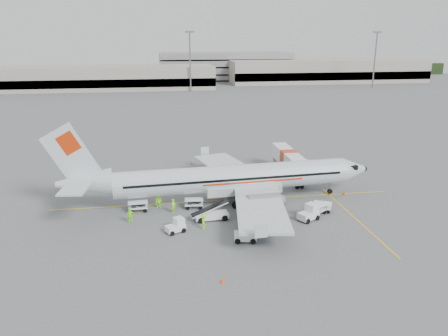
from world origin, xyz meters
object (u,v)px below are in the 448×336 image
at_px(tug_fore, 308,213).
at_px(aircraft, 234,161).
at_px(jet_bridge, 289,164).
at_px(belt_loader, 211,208).
at_px(tug_aft, 175,225).
at_px(tug_mid, 245,233).

bearing_deg(tug_fore, aircraft, 106.49).
distance_m(jet_bridge, belt_loader, 19.75).
bearing_deg(tug_aft, belt_loader, 7.94).
bearing_deg(tug_mid, aircraft, 96.14).
relative_size(belt_loader, tug_mid, 2.23).
bearing_deg(tug_fore, jet_bridge, 51.71).
bearing_deg(jet_bridge, belt_loader, -133.37).
height_order(jet_bridge, tug_mid, jet_bridge).
relative_size(jet_bridge, tug_fore, 6.24).
distance_m(aircraft, tug_fore, 11.32).
bearing_deg(belt_loader, tug_aft, -152.51).
xyz_separation_m(jet_bridge, tug_fore, (-2.51, -16.25, -1.05)).
xyz_separation_m(jet_bridge, tug_mid, (-10.80, -20.44, -1.10)).
height_order(aircraft, tug_fore, aircraft).
relative_size(aircraft, jet_bridge, 2.61).
xyz_separation_m(belt_loader, tug_fore, (11.06, -1.91, -0.46)).
bearing_deg(belt_loader, tug_fore, -15.49).
distance_m(aircraft, jet_bridge, 13.90).
xyz_separation_m(aircraft, tug_fore, (7.46, -7.21, -4.52)).
bearing_deg(tug_aft, tug_mid, -50.05).
xyz_separation_m(aircraft, belt_loader, (-3.59, -5.30, -4.06)).
distance_m(tug_fore, tug_aft, 15.40).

